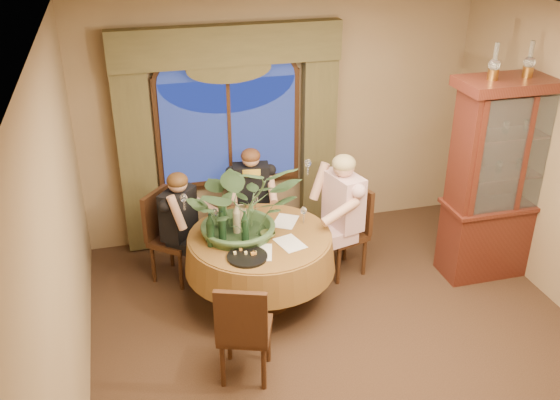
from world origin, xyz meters
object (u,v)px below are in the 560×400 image
object	(u,v)px
chair_right	(343,232)
centerpiece_plant	(241,169)
chair_back	(174,238)
stoneware_vase	(241,218)
china_cabinet	(508,180)
person_back	(180,228)
oil_lamp_center	(530,59)
chair_front_left	(245,328)
person_scarf	(251,200)
olive_bowl	(268,235)
wine_bottle_4	(245,227)
wine_bottle_2	(222,215)
person_pink	(343,217)
wine_bottle_3	(210,230)
dining_table	(260,268)
oil_lamp_left	(495,62)
wine_bottle_1	(222,227)
chair_back_right	(254,214)
wine_bottle_0	(237,219)

from	to	relation	value
chair_right	centerpiece_plant	world-z (taller)	centerpiece_plant
chair_back	stoneware_vase	distance (m)	0.88
china_cabinet	person_back	distance (m)	3.39
china_cabinet	oil_lamp_center	size ratio (longest dim) A/B	6.27
china_cabinet	chair_front_left	xyz separation A→B (m)	(-2.95, -0.91, -0.59)
chair_front_left	person_scarf	size ratio (longest dim) A/B	0.77
chair_back	olive_bowl	xyz separation A→B (m)	(0.83, -0.68, 0.29)
chair_right	chair_back	size ratio (longest dim) A/B	1.00
oil_lamp_center	wine_bottle_4	distance (m)	3.08
chair_right	person_back	world-z (taller)	person_back
wine_bottle_2	person_pink	bearing A→B (deg)	2.83
wine_bottle_2	china_cabinet	bearing A→B (deg)	-5.33
chair_right	wine_bottle_2	xyz separation A→B (m)	(-1.29, -0.11, 0.44)
wine_bottle_3	wine_bottle_4	xyz separation A→B (m)	(0.32, -0.03, 0.00)
oil_lamp_center	chair_front_left	size ratio (longest dim) A/B	0.35
wine_bottle_4	chair_front_left	bearing A→B (deg)	-102.62
china_cabinet	chair_front_left	size ratio (longest dim) A/B	2.22
china_cabinet	wine_bottle_3	size ratio (longest dim) A/B	6.46
oil_lamp_center	dining_table	bearing A→B (deg)	177.97
person_back	oil_lamp_left	bearing A→B (deg)	116.29
chair_back	wine_bottle_4	world-z (taller)	wine_bottle_4
wine_bottle_4	dining_table	bearing A→B (deg)	31.92
china_cabinet	wine_bottle_3	bearing A→B (deg)	179.69
wine_bottle_1	person_pink	bearing A→B (deg)	12.59
stoneware_vase	chair_front_left	bearing A→B (deg)	-100.68
wine_bottle_3	chair_back_right	bearing A→B (deg)	58.03
dining_table	wine_bottle_2	distance (m)	0.66
wine_bottle_3	wine_bottle_4	bearing A→B (deg)	-4.82
oil_lamp_left	person_scarf	bearing A→B (deg)	151.88
dining_table	chair_right	bearing A→B (deg)	16.76
person_pink	centerpiece_plant	bearing A→B (deg)	83.42
person_scarf	olive_bowl	bearing A→B (deg)	93.93
wine_bottle_2	wine_bottle_3	xyz separation A→B (m)	(-0.16, -0.25, 0.00)
chair_back_right	person_back	distance (m)	0.94
chair_front_left	stoneware_vase	size ratio (longest dim) A/B	3.80
chair_front_left	centerpiece_plant	distance (m)	1.46
wine_bottle_4	person_scarf	bearing A→B (deg)	74.69
oil_lamp_left	wine_bottle_0	world-z (taller)	oil_lamp_left
wine_bottle_0	wine_bottle_2	xyz separation A→B (m)	(-0.12, 0.11, 0.00)
chair_back	person_pink	xyz separation A→B (m)	(1.70, -0.39, 0.21)
oil_lamp_center	chair_back	bearing A→B (deg)	167.79
oil_lamp_left	person_back	bearing A→B (deg)	167.12
oil_lamp_left	wine_bottle_1	size ratio (longest dim) A/B	1.03
dining_table	chair_front_left	bearing A→B (deg)	-110.01
wine_bottle_3	oil_lamp_center	bearing A→B (deg)	-0.31
stoneware_vase	dining_table	bearing A→B (deg)	-45.39
wine_bottle_0	oil_lamp_center	bearing A→B (deg)	-3.28
china_cabinet	wine_bottle_0	xyz separation A→B (m)	(-2.79, 0.16, -0.15)
china_cabinet	dining_table	bearing A→B (deg)	177.97
person_back	wine_bottle_1	size ratio (longest dim) A/B	3.76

